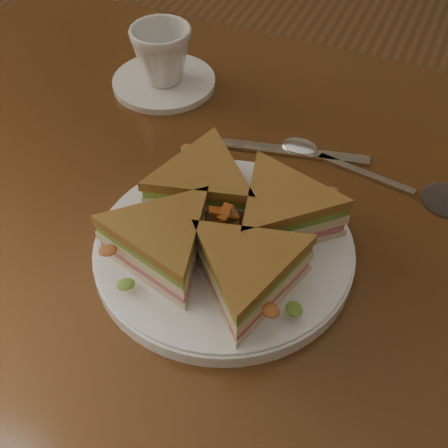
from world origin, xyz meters
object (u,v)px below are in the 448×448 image
object	(u,v)px
knife	(281,151)
saucer	(164,82)
plate	(224,250)
coffee_cup	(162,55)
spoon	(315,153)
sandwich_wedges	(224,227)
table	(261,269)

from	to	relation	value
knife	saucer	xyz separation A→B (m)	(-0.21, 0.08, 0.00)
knife	plate	bearing A→B (deg)	-101.74
coffee_cup	knife	bearing A→B (deg)	-6.61
spoon	knife	xyz separation A→B (m)	(-0.04, -0.01, -0.00)
spoon	saucer	size ratio (longest dim) A/B	1.20
saucer	spoon	bearing A→B (deg)	-15.02
sandwich_wedges	coffee_cup	size ratio (longest dim) A/B	3.44
table	spoon	world-z (taller)	spoon
spoon	sandwich_wedges	bearing A→B (deg)	-91.72
plate	spoon	xyz separation A→B (m)	(0.04, 0.20, -0.00)
spoon	coffee_cup	xyz separation A→B (m)	(-0.26, 0.07, 0.05)
plate	knife	bearing A→B (deg)	90.47
table	saucer	xyz separation A→B (m)	(-0.23, 0.20, 0.10)
table	spoon	distance (m)	0.17
plate	sandwich_wedges	distance (m)	0.04
saucer	coffee_cup	xyz separation A→B (m)	(0.00, 0.00, 0.05)
saucer	coffee_cup	distance (m)	0.05
sandwich_wedges	saucer	xyz separation A→B (m)	(-0.21, 0.27, -0.04)
plate	saucer	size ratio (longest dim) A/B	1.89
plate	saucer	world-z (taller)	plate
sandwich_wedges	spoon	xyz separation A→B (m)	(0.04, 0.20, -0.04)
table	spoon	size ratio (longest dim) A/B	6.57
sandwich_wedges	knife	distance (m)	0.20
spoon	knife	size ratio (longest dim) A/B	0.86
spoon	coffee_cup	bearing A→B (deg)	174.66
spoon	knife	distance (m)	0.04
plate	knife	size ratio (longest dim) A/B	1.35
table	saucer	world-z (taller)	saucer
coffee_cup	saucer	bearing A→B (deg)	0.00
coffee_cup	sandwich_wedges	bearing A→B (deg)	-38.24
table	coffee_cup	xyz separation A→B (m)	(-0.23, 0.20, 0.15)
saucer	knife	bearing A→B (deg)	-20.30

